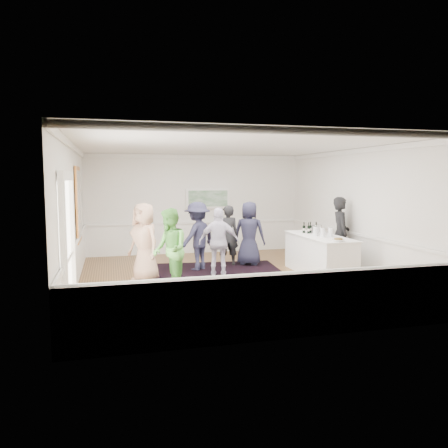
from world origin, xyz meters
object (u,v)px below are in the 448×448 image
object	(u,v)px
serving_table	(319,255)
guest_dark_a	(197,236)
ice_bucket	(317,230)
guest_dark_b	(228,236)
guest_green	(170,250)
guest_lilac	(219,242)
nut_bowl	(338,240)
guest_tan	(144,242)
bartender	(340,234)
guest_navy	(249,233)

from	to	relation	value
serving_table	guest_dark_a	xyz separation A→B (m)	(-2.89, 1.31, 0.41)
guest_dark_a	ice_bucket	distance (m)	3.12
serving_table	guest_dark_b	size ratio (longest dim) A/B	1.44
guest_dark_a	ice_bucket	world-z (taller)	guest_dark_a
guest_green	guest_lilac	bearing A→B (deg)	123.03
serving_table	nut_bowl	bearing A→B (deg)	-93.69
ice_bucket	guest_dark_b	bearing A→B (deg)	145.38
guest_dark_b	guest_tan	bearing A→B (deg)	30.38
guest_lilac	guest_dark_a	distance (m)	0.95
bartender	guest_dark_a	xyz separation A→B (m)	(-3.68, 0.94, -0.07)
guest_green	nut_bowl	size ratio (longest dim) A/B	6.52
guest_tan	serving_table	bearing A→B (deg)	50.32
guest_dark_b	guest_navy	bearing A→B (deg)	179.45
guest_dark_b	ice_bucket	world-z (taller)	guest_dark_b
guest_navy	bartender	bearing A→B (deg)	-178.85
serving_table	guest_dark_a	distance (m)	3.20
guest_green	guest_lilac	world-z (taller)	guest_green
bartender	guest_lilac	xyz separation A→B (m)	(-3.30, 0.07, -0.12)
guest_dark_b	guest_dark_a	bearing A→B (deg)	21.28
bartender	guest_lilac	size ratio (longest dim) A/B	1.14
guest_dark_b	bartender	bearing A→B (deg)	157.86
guest_tan	nut_bowl	world-z (taller)	guest_tan
guest_lilac	nut_bowl	bearing A→B (deg)	163.42
guest_dark_a	guest_green	bearing A→B (deg)	26.25
guest_tan	guest_navy	size ratio (longest dim) A/B	1.04
guest_green	guest_navy	world-z (taller)	guest_green
guest_tan	guest_dark_a	bearing A→B (deg)	88.08
serving_table	guest_tan	world-z (taller)	guest_tan
nut_bowl	serving_table	bearing A→B (deg)	86.31
guest_tan	nut_bowl	distance (m)	4.52
nut_bowl	guest_navy	bearing A→B (deg)	116.14
guest_tan	ice_bucket	world-z (taller)	guest_tan
guest_lilac	guest_dark_a	size ratio (longest dim) A/B	0.94
serving_table	guest_dark_a	world-z (taller)	guest_dark_a
guest_green	guest_tan	bearing A→B (deg)	-161.19
guest_dark_a	guest_navy	size ratio (longest dim) A/B	1.01
guest_lilac	guest_dark_b	size ratio (longest dim) A/B	1.01
guest_dark_a	guest_lilac	bearing A→B (deg)	76.23
guest_dark_b	ice_bucket	xyz separation A→B (m)	(2.01, -1.39, 0.26)
ice_bucket	nut_bowl	world-z (taller)	ice_bucket
guest_green	guest_lilac	xyz separation A→B (m)	(1.37, 1.11, -0.04)
guest_lilac	nut_bowl	size ratio (longest dim) A/B	6.22
guest_tan	guest_lilac	size ratio (longest dim) A/B	1.09
guest_lilac	bartender	bearing A→B (deg)	-166.67
guest_dark_b	guest_navy	size ratio (longest dim) A/B	0.94
serving_table	guest_dark_b	xyz separation A→B (m)	(-1.98, 1.63, 0.35)
bartender	guest_green	size ratio (longest dim) A/B	1.08
serving_table	guest_green	xyz separation A→B (m)	(-3.89, -0.67, 0.40)
guest_green	bartender	bearing A→B (deg)	96.66
bartender	guest_dark_a	distance (m)	3.80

